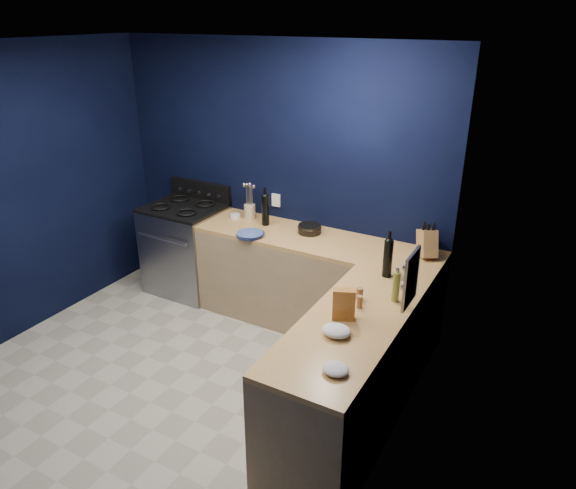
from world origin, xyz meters
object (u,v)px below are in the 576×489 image
Objects in this scene: gas_range at (187,250)px; crouton_bag at (344,304)px; knife_block at (427,243)px; utensil_crock at (250,211)px; plate_stack at (250,234)px.

crouton_bag is at bearing -26.03° from gas_range.
gas_range is 4.03× the size of knife_block.
utensil_crock is at bearing 146.36° from knife_block.
gas_range is 1.09m from plate_stack.
crouton_bag reaches higher than gas_range.
knife_block is (1.79, -0.03, 0.04)m from utensil_crock.
plate_stack is 0.47m from utensil_crock.
utensil_crock reaches higher than gas_range.
knife_block is at bearing 13.38° from plate_stack.
utensil_crock reaches higher than plate_stack.
knife_block is at bearing -0.81° from utensil_crock.
gas_range is at bearing 167.16° from plate_stack.
gas_range is at bearing 130.82° from crouton_bag.
crouton_bag reaches higher than plate_stack.
knife_block is at bearing 57.79° from crouton_bag.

